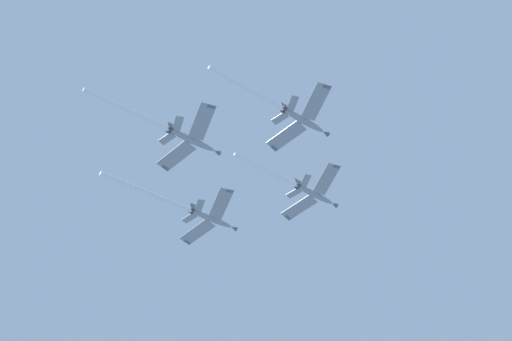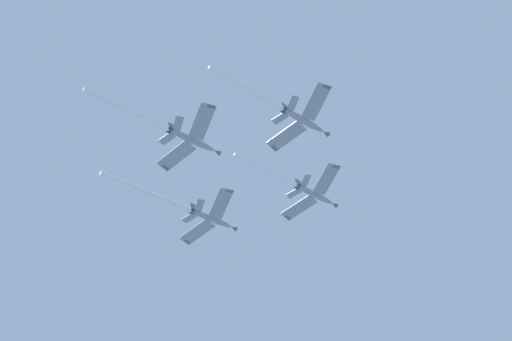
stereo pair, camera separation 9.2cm
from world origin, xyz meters
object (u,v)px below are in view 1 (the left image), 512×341
Objects in this scene: jet_slot at (176,133)px; jet_right_wing at (291,113)px; jet_lead at (305,190)px; jet_left_wing at (190,210)px.

jet_right_wing is at bearing 21.09° from jet_slot.
jet_lead is at bearing 107.02° from jet_right_wing.
jet_right_wing is (33.16, -11.93, -0.32)m from jet_left_wing.
jet_lead reaches higher than jet_right_wing.
jet_right_wing is 1.00× the size of jet_slot.
jet_lead is 24.14m from jet_right_wing.
jet_lead is 0.87× the size of jet_left_wing.
jet_right_wing is at bearing -19.78° from jet_left_wing.
jet_left_wing is at bearing 114.28° from jet_slot.
jet_lead reaches higher than jet_slot.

